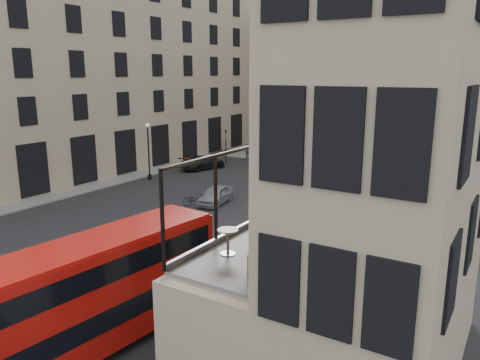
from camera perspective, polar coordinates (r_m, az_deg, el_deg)
The scene contains 31 objects.
ground at distance 21.65m, azimuth -10.10°, elevation -14.56°, with size 140.00×140.00×0.00m, color black.
host_building_main at distance 14.56m, azimuth 19.13°, elevation 3.75°, with size 7.26×11.40×15.10m.
host_frontage at distance 17.34m, azimuth 6.25°, elevation -13.44°, with size 3.00×11.00×4.50m, color tan.
cafe_floor at distance 16.45m, azimuth 6.45°, elevation -6.24°, with size 3.00×10.00×0.10m, color slate.
building_left at distance 52.61m, azimuth -18.19°, elevation 13.99°, with size 14.60×50.60×22.00m.
gateway at distance 64.63m, azimuth 16.10°, elevation 12.06°, with size 35.00×10.60×18.00m.
pavement_far at distance 56.33m, azimuth 11.67°, elevation 2.67°, with size 40.00×12.00×0.12m, color slate.
pavement_left at distance 44.83m, azimuth -20.87°, elevation -0.57°, with size 8.00×48.00×0.12m, color slate.
traffic_light_near at distance 30.57m, azimuth 3.45°, elevation -1.23°, with size 0.16×0.20×3.80m.
traffic_light_far at distance 51.14m, azimuth -1.74°, elevation 4.59°, with size 0.16×0.20×3.80m.
street_lamp_a at distance 44.63m, azimuth -11.06°, elevation 3.06°, with size 0.36×0.36×5.33m.
street_lamp_b at distance 52.26m, azimuth 10.24°, elevation 4.53°, with size 0.36×0.36×5.33m.
bus_near at distance 17.90m, azimuth -17.73°, elevation -12.76°, with size 3.40×10.69×4.19m.
bus_far at distance 54.81m, azimuth 7.81°, elevation 5.04°, with size 2.73×10.84×4.31m.
car_a at distance 36.11m, azimuth -3.01°, elevation -1.83°, with size 1.63×4.05×1.38m, color gray.
car_b at distance 48.40m, azimuth 7.83°, elevation 2.03°, with size 1.69×4.84×1.59m, color maroon.
car_c at distance 49.05m, azimuth -4.53°, elevation 2.17°, with size 2.02×4.98×1.44m, color black.
bicycle at distance 35.59m, azimuth -5.55°, elevation -2.44°, with size 0.64×1.84×0.97m, color gray.
cyclist at distance 34.00m, azimuth 5.67°, elevation -2.35°, with size 0.70×0.46×1.92m, color #C9F019.
pedestrian_a at distance 54.46m, azimuth 0.83°, elevation 3.45°, with size 0.84×0.65×1.72m, color gray.
pedestrian_b at distance 53.76m, azimuth 10.40°, elevation 3.11°, with size 1.12×0.64×1.73m, color gray.
pedestrian_c at distance 48.74m, azimuth 15.83°, elevation 1.74°, with size 0.95×0.39×1.62m, color gray.
pedestrian_d at distance 54.21m, azimuth 21.80°, elevation 2.56°, with size 0.93×0.61×1.91m, color gray.
pedestrian_e at distance 47.73m, azimuth -6.49°, elevation 2.07°, with size 0.67×0.44×1.85m, color gray.
cafe_table_near at distance 14.08m, azimuth -1.49°, elevation -7.06°, with size 0.63×0.63×0.79m.
cafe_table_mid at distance 17.30m, azimuth 5.77°, elevation -3.09°, with size 0.69×0.69×0.86m.
cafe_table_far at distance 18.66m, azimuth 6.64°, elevation -2.01°, with size 0.65×0.65×0.81m.
cafe_chair_a at distance 13.02m, azimuth 2.42°, elevation -9.87°, with size 0.50×0.50×0.97m.
cafe_chair_b at distance 16.35m, azimuth 9.71°, elevation -5.23°, with size 0.53×0.53×0.93m.
cafe_chair_c at distance 17.22m, azimuth 10.07°, elevation -4.27°, with size 0.51×0.51×0.97m.
cafe_chair_d at distance 18.95m, azimuth 13.17°, elevation -2.86°, with size 0.50×0.50×0.92m.
Camera 1 is at (13.12, -14.05, 9.97)m, focal length 35.00 mm.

